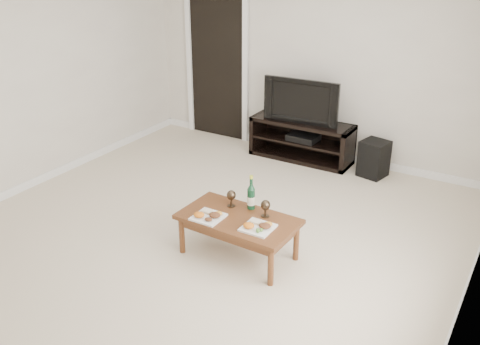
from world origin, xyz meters
name	(u,v)px	position (x,y,z in m)	size (l,w,h in m)	color
floor	(199,240)	(0.00, 0.00, 0.00)	(5.50, 5.50, 0.00)	beige
back_wall	(316,62)	(0.00, 2.77, 1.30)	(5.00, 0.04, 2.60)	silver
doorway	(217,69)	(-1.55, 2.73, 1.02)	(0.90, 0.02, 2.05)	black
media_console	(301,140)	(-0.03, 2.50, 0.28)	(1.40, 0.45, 0.55)	black
television	(303,100)	(-0.03, 2.50, 0.85)	(1.03, 0.14, 0.59)	black
av_receiver	(303,137)	(0.00, 2.48, 0.33)	(0.40, 0.30, 0.08)	black
subwoofer	(374,159)	(1.00, 2.46, 0.23)	(0.31, 0.31, 0.47)	black
coffee_table	(238,237)	(0.49, -0.04, 0.21)	(1.11, 0.61, 0.42)	brown
plate_left	(208,215)	(0.25, -0.20, 0.45)	(0.27, 0.27, 0.07)	white
plate_right	(258,225)	(0.75, -0.13, 0.45)	(0.27, 0.27, 0.07)	white
wine_bottle	(251,192)	(0.50, 0.17, 0.59)	(0.07, 0.07, 0.35)	#0E351E
goblet_left	(231,198)	(0.32, 0.11, 0.51)	(0.09, 0.09, 0.17)	#392D1F
goblet_right	(265,208)	(0.70, 0.10, 0.51)	(0.09, 0.09, 0.17)	#392D1F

